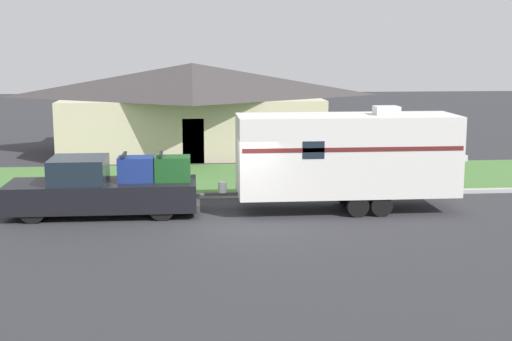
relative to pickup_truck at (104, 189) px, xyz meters
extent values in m
plane|color=#2D2D33|center=(4.27, -1.42, -0.88)|extent=(120.00, 120.00, 0.00)
cube|color=#ADADA8|center=(4.27, 2.33, -0.81)|extent=(80.00, 0.30, 0.14)
cube|color=#477538|center=(4.27, 5.98, -0.87)|extent=(80.00, 7.00, 0.03)
cube|color=beige|center=(2.93, 13.95, 0.55)|extent=(12.69, 7.98, 2.86)
pyramid|color=#3D3838|center=(2.93, 13.95, 2.82)|extent=(13.71, 8.62, 1.68)
cube|color=#4C3828|center=(2.93, 9.99, 0.17)|extent=(1.00, 0.06, 2.10)
cylinder|color=black|center=(-2.11, -0.86, -0.46)|extent=(0.85, 0.28, 0.85)
cylinder|color=black|center=(-2.11, 0.86, -0.46)|extent=(0.85, 0.28, 0.85)
cylinder|color=black|center=(1.89, -0.86, -0.46)|extent=(0.85, 0.28, 0.85)
cylinder|color=black|center=(1.89, 0.86, -0.46)|extent=(0.85, 0.28, 0.85)
cube|color=black|center=(-1.39, 0.00, -0.21)|extent=(3.38, 2.09, 0.88)
cube|color=#19232D|center=(-0.78, 0.00, 0.63)|extent=(1.76, 1.92, 0.80)
cube|color=black|center=(1.64, 0.00, -0.21)|extent=(2.68, 2.09, 0.88)
cube|color=#333333|center=(3.04, 0.00, -0.53)|extent=(0.12, 1.88, 0.20)
cube|color=navy|center=(1.05, 0.00, 0.63)|extent=(1.15, 0.88, 0.80)
cube|color=black|center=(0.68, 0.00, 1.11)|extent=(0.10, 0.96, 0.08)
cube|color=#194C1E|center=(2.23, 0.00, 0.63)|extent=(1.15, 0.88, 0.80)
cube|color=black|center=(1.86, 0.00, 1.11)|extent=(0.10, 0.96, 0.08)
cylinder|color=black|center=(8.18, -0.98, -0.53)|extent=(0.71, 0.22, 0.71)
cylinder|color=black|center=(8.18, 0.98, -0.53)|extent=(0.71, 0.22, 0.71)
cylinder|color=black|center=(8.95, -0.98, -0.53)|extent=(0.71, 0.22, 0.71)
cylinder|color=black|center=(8.95, 0.98, -0.53)|extent=(0.71, 0.22, 0.71)
cube|color=silver|center=(7.98, 0.00, 1.01)|extent=(7.26, 2.24, 2.63)
cube|color=#5B1E1E|center=(7.98, -1.13, 1.34)|extent=(7.12, 0.01, 0.14)
cube|color=#383838|center=(3.79, 0.00, -0.25)|extent=(1.12, 0.12, 0.10)
cylinder|color=silver|center=(3.85, 0.00, -0.02)|extent=(0.28, 0.28, 0.36)
cube|color=silver|center=(9.29, 0.00, 2.47)|extent=(0.80, 0.68, 0.28)
cube|color=#19232D|center=(6.68, -1.13, 1.34)|extent=(0.70, 0.01, 0.56)
cylinder|color=brown|center=(13.07, 2.96, -0.32)|extent=(0.09, 0.09, 1.11)
cube|color=silver|center=(13.07, 2.96, 0.34)|extent=(0.48, 0.20, 0.22)
camera|label=1|loc=(2.89, -23.01, 4.64)|focal=50.00mm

